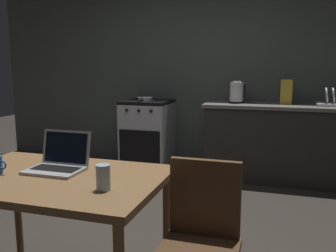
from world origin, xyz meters
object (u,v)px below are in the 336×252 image
object	(u,v)px
stove_oven	(148,135)
electric_kettle	(237,93)
frying_pan	(145,99)
chair	(200,235)
laptop	(58,163)
drinking_glass	(103,177)
dish_rack	(333,102)
cereal_box	(286,92)
dining_table	(54,188)

from	to	relation	value
stove_oven	electric_kettle	distance (m)	1.29
frying_pan	chair	bearing A→B (deg)	-63.90
laptop	drinking_glass	size ratio (longest dim) A/B	2.45
laptop	dish_rack	world-z (taller)	dish_rack
chair	cereal_box	world-z (taller)	cereal_box
electric_kettle	drinking_glass	world-z (taller)	electric_kettle
chair	stove_oven	bearing A→B (deg)	113.96
frying_pan	stove_oven	bearing A→B (deg)	54.12
laptop	electric_kettle	distance (m)	2.77
dining_table	frying_pan	size ratio (longest dim) A/B	3.21
electric_kettle	cereal_box	world-z (taller)	cereal_box
stove_oven	chair	size ratio (longest dim) A/B	1.04
frying_pan	drinking_glass	xyz separation A→B (m)	(0.86, -2.87, -0.12)
drinking_glass	laptop	bearing A→B (deg)	150.42
electric_kettle	chair	bearing A→B (deg)	-86.81
electric_kettle	cereal_box	xyz separation A→B (m)	(0.57, 0.02, 0.02)
cereal_box	chair	bearing A→B (deg)	-98.63
dish_rack	drinking_glass	bearing A→B (deg)	-115.57
chair	frying_pan	xyz separation A→B (m)	(-1.33, 2.71, 0.44)
stove_oven	laptop	xyz separation A→B (m)	(0.43, -2.66, 0.34)
stove_oven	laptop	bearing A→B (deg)	-80.91
cereal_box	laptop	bearing A→B (deg)	-115.87
chair	drinking_glass	size ratio (longest dim) A/B	6.77
electric_kettle	dining_table	bearing A→B (deg)	-104.17
drinking_glass	dish_rack	bearing A→B (deg)	64.43
dining_table	stove_oven	bearing A→B (deg)	99.40
dining_table	drinking_glass	bearing A→B (deg)	-19.45
drinking_glass	cereal_box	world-z (taller)	cereal_box
electric_kettle	drinking_glass	bearing A→B (deg)	-96.14
frying_pan	cereal_box	distance (m)	1.75
drinking_glass	cereal_box	distance (m)	3.06
dining_table	cereal_box	xyz separation A→B (m)	(1.27, 2.78, 0.38)
frying_pan	dish_rack	world-z (taller)	dish_rack
laptop	frying_pan	xyz separation A→B (m)	(-0.45, 2.63, 0.14)
stove_oven	frying_pan	world-z (taller)	frying_pan
laptop	dish_rack	bearing A→B (deg)	47.15
chair	electric_kettle	xyz separation A→B (m)	(-0.15, 2.74, 0.54)
laptop	frying_pan	size ratio (longest dim) A/B	0.82
dining_table	electric_kettle	distance (m)	2.87
electric_kettle	drinking_glass	distance (m)	2.92
chair	cereal_box	xyz separation A→B (m)	(0.42, 2.76, 0.56)
drinking_glass	dish_rack	xyz separation A→B (m)	(1.39, 2.90, 0.14)
electric_kettle	frying_pan	distance (m)	1.18
stove_oven	frying_pan	xyz separation A→B (m)	(-0.02, -0.03, 0.48)
stove_oven	drinking_glass	distance (m)	3.04
dining_table	laptop	world-z (taller)	laptop
laptop	cereal_box	bearing A→B (deg)	55.41
dining_table	cereal_box	bearing A→B (deg)	65.48
drinking_glass	cereal_box	bearing A→B (deg)	73.16
drinking_glass	chair	bearing A→B (deg)	18.81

